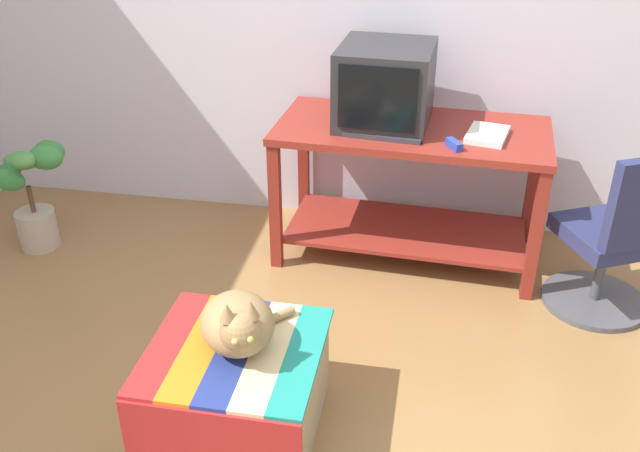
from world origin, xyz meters
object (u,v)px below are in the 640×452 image
object	(u,v)px
keyboard	(383,134)
ottoman_with_blanket	(237,389)
potted_plant	(33,191)
office_chair	(615,244)
cat	(238,324)
stapler	(454,145)
book	(487,135)
tv_monitor	(385,86)
desk	(410,169)

from	to	relation	value
keyboard	ottoman_with_blanket	world-z (taller)	keyboard
potted_plant	office_chair	xyz separation A→B (m)	(3.10, -0.07, 0.03)
cat	office_chair	xyz separation A→B (m)	(1.55, 1.09, -0.12)
potted_plant	ottoman_with_blanket	bearing A→B (deg)	-37.62
keyboard	stapler	bearing A→B (deg)	-9.56
cat	stapler	world-z (taller)	stapler
ottoman_with_blanket	book	bearing A→B (deg)	56.58
cat	office_chair	bearing A→B (deg)	12.41
book	potted_plant	world-z (taller)	book
cat	stapler	size ratio (longest dim) A/B	4.07
office_chair	stapler	distance (m)	0.91
keyboard	book	bearing A→B (deg)	13.98
potted_plant	stapler	bearing A→B (deg)	1.68
potted_plant	tv_monitor	bearing A→B (deg)	10.39
book	potted_plant	size ratio (longest dim) A/B	0.41
office_chair	tv_monitor	bearing A→B (deg)	-45.89
keyboard	cat	size ratio (longest dim) A/B	0.89
desk	keyboard	size ratio (longest dim) A/B	3.65
stapler	office_chair	bearing A→B (deg)	-39.98
book	stapler	size ratio (longest dim) A/B	2.40
tv_monitor	office_chair	xyz separation A→B (m)	(1.18, -0.42, -0.58)
cat	stapler	distance (m)	1.46
desk	book	size ratio (longest dim) A/B	5.53
cat	stapler	bearing A→B (deg)	35.86
desk	tv_monitor	size ratio (longest dim) A/B	2.73
desk	potted_plant	xyz separation A→B (m)	(-2.08, -0.31, -0.17)
keyboard	office_chair	world-z (taller)	office_chair
potted_plant	office_chair	size ratio (longest dim) A/B	0.73
keyboard	ottoman_with_blanket	bearing A→B (deg)	-101.37
desk	ottoman_with_blanket	distance (m)	1.62
tv_monitor	book	bearing A→B (deg)	-8.76
ottoman_with_blanket	cat	size ratio (longest dim) A/B	1.48
office_chair	potted_plant	bearing A→B (deg)	-27.59
office_chair	cat	bearing A→B (deg)	8.80
potted_plant	cat	bearing A→B (deg)	-36.94
desk	potted_plant	distance (m)	2.11
book	cat	distance (m)	1.69
desk	office_chair	size ratio (longest dim) A/B	1.64
cat	potted_plant	distance (m)	1.94
desk	stapler	bearing A→B (deg)	-45.10
ottoman_with_blanket	keyboard	bearing A→B (deg)	72.80
ottoman_with_blanket	cat	world-z (taller)	cat
keyboard	tv_monitor	bearing A→B (deg)	101.87
tv_monitor	book	distance (m)	0.58
tv_monitor	stapler	xyz separation A→B (m)	(0.38, -0.28, -0.18)
ottoman_with_blanket	cat	xyz separation A→B (m)	(0.02, 0.01, 0.31)
tv_monitor	keyboard	size ratio (longest dim) A/B	1.33
tv_monitor	keyboard	distance (m)	0.27
desk	office_chair	distance (m)	1.10
keyboard	office_chair	distance (m)	1.25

